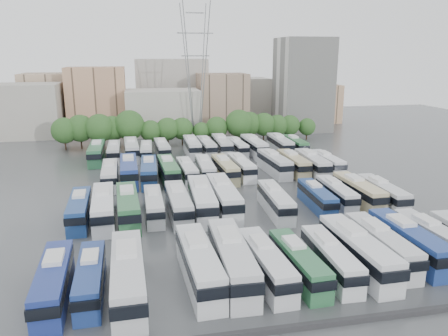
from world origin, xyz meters
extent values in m
plane|color=#424447|center=(0.00, 0.00, 0.00)|extent=(220.00, 220.00, 0.00)
cube|color=#2D2D30|center=(0.00, -33.00, 0.25)|extent=(56.00, 0.50, 0.50)
cylinder|color=black|center=(-29.64, 42.02, 1.23)|extent=(0.36, 0.36, 2.47)
sphere|color=#234C1E|center=(-29.64, 42.02, 4.58)|extent=(5.92, 5.92, 5.92)
cylinder|color=black|center=(-26.19, 42.75, 1.31)|extent=(0.36, 0.36, 2.62)
sphere|color=#234C1E|center=(-26.19, 42.75, 4.87)|extent=(6.30, 6.30, 6.30)
cylinder|color=black|center=(-21.74, 41.25, 1.35)|extent=(0.36, 0.36, 2.71)
sphere|color=#234C1E|center=(-21.74, 41.25, 5.03)|extent=(6.50, 6.50, 6.50)
cylinder|color=black|center=(-18.98, 42.83, 1.23)|extent=(0.36, 0.36, 2.46)
sphere|color=#234C1E|center=(-18.98, 42.83, 4.58)|extent=(5.92, 5.92, 5.92)
cylinder|color=black|center=(-14.98, 41.82, 1.46)|extent=(0.36, 0.36, 2.92)
sphere|color=#234C1E|center=(-14.98, 41.82, 5.42)|extent=(7.00, 7.00, 7.00)
cylinder|color=black|center=(-10.15, 41.32, 1.06)|extent=(0.36, 0.36, 2.12)
sphere|color=#234C1E|center=(-10.15, 41.32, 3.94)|extent=(5.09, 5.09, 5.09)
cylinder|color=black|center=(-6.16, 41.60, 1.14)|extent=(0.36, 0.36, 2.27)
sphere|color=#234C1E|center=(-6.16, 41.60, 4.22)|extent=(5.46, 5.46, 5.46)
cylinder|color=black|center=(-2.62, 42.19, 1.11)|extent=(0.36, 0.36, 2.21)
sphere|color=#234C1E|center=(-2.62, 42.19, 4.11)|extent=(5.31, 5.31, 5.31)
cylinder|color=black|center=(2.05, 41.90, 0.90)|extent=(0.36, 0.36, 1.81)
sphere|color=#234C1E|center=(2.05, 41.90, 3.36)|extent=(4.34, 4.34, 4.34)
cylinder|color=black|center=(5.79, 41.74, 1.12)|extent=(0.36, 0.36, 2.24)
sphere|color=#234C1E|center=(5.79, 41.74, 4.16)|extent=(5.37, 5.37, 5.37)
cylinder|color=black|center=(11.25, 41.17, 1.39)|extent=(0.36, 0.36, 2.77)
sphere|color=#234C1E|center=(11.25, 41.17, 5.15)|extent=(6.65, 6.65, 6.65)
cylinder|color=black|center=(14.23, 42.82, 1.26)|extent=(0.36, 0.36, 2.51)
sphere|color=#234C1E|center=(14.23, 42.82, 4.66)|extent=(6.03, 6.03, 6.03)
cylinder|color=black|center=(17.96, 42.52, 1.20)|extent=(0.36, 0.36, 2.40)
sphere|color=#234C1E|center=(17.96, 42.52, 4.47)|extent=(5.77, 5.77, 5.77)
cylinder|color=black|center=(21.58, 42.59, 1.10)|extent=(0.36, 0.36, 2.20)
sphere|color=#234C1E|center=(21.58, 42.59, 4.09)|extent=(5.29, 5.29, 5.29)
cylinder|color=black|center=(24.96, 42.84, 1.07)|extent=(0.36, 0.36, 2.14)
sphere|color=#234C1E|center=(24.96, 42.84, 3.97)|extent=(5.13, 5.13, 5.13)
cylinder|color=black|center=(29.59, 42.75, 0.92)|extent=(0.36, 0.36, 1.84)
sphere|color=#234C1E|center=(29.59, 42.75, 3.42)|extent=(4.42, 4.42, 4.42)
cube|color=#9E998E|center=(-42.00, 62.00, 7.00)|extent=(18.00, 14.00, 14.00)
cube|color=tan|center=(-24.00, 68.00, 9.00)|extent=(16.00, 12.00, 18.00)
cube|color=#ADA89E|center=(-6.00, 60.00, 6.00)|extent=(20.00, 14.00, 12.00)
cube|color=gray|center=(12.00, 66.00, 8.00)|extent=(14.00, 12.00, 16.00)
cube|color=gray|center=(-2.00, 80.00, 10.00)|extent=(22.00, 16.00, 20.00)
cube|color=tan|center=(-38.00, 78.00, 8.00)|extent=(16.00, 14.00, 16.00)
cube|color=#A39E93|center=(20.00, 78.00, 7.00)|extent=(18.00, 14.00, 14.00)
cube|color=tan|center=(44.00, 72.00, 6.00)|extent=(14.00, 12.00, 12.00)
cube|color=gray|center=(-14.00, 74.00, 5.00)|extent=(12.00, 10.00, 10.00)
cube|color=silver|center=(34.00, 58.00, 13.00)|extent=(14.00, 14.00, 26.00)
cylinder|color=slate|center=(0.00, 48.00, 17.00)|extent=(2.90, 2.91, 33.83)
cylinder|color=slate|center=(0.00, 52.00, 17.00)|extent=(2.90, 2.91, 33.83)
cylinder|color=slate|center=(4.00, 48.00, 17.00)|extent=(2.90, 2.91, 33.83)
cylinder|color=slate|center=(4.00, 52.00, 17.00)|extent=(2.90, 2.91, 33.83)
cube|color=slate|center=(2.00, 50.00, 31.28)|extent=(4.50, 0.30, 0.30)
cube|color=slate|center=(2.00, 50.00, 26.52)|extent=(9.00, 0.30, 0.30)
cube|color=slate|center=(2.00, 50.00, 21.08)|extent=(7.00, 0.30, 0.30)
cube|color=navy|center=(-21.33, -24.40, 1.64)|extent=(2.90, 11.66, 3.28)
cube|color=black|center=(-21.33, -24.54, 2.27)|extent=(3.03, 11.83, 0.96)
cube|color=silver|center=(-21.39, -22.95, 3.49)|extent=(1.76, 3.15, 0.42)
cube|color=navy|center=(-18.21, -24.07, 1.50)|extent=(2.47, 10.65, 3.01)
cube|color=black|center=(-18.20, -24.20, 2.08)|extent=(2.58, 10.82, 0.88)
cube|color=silver|center=(-18.23, -22.74, 3.20)|extent=(1.56, 2.86, 0.39)
cube|color=silver|center=(-14.80, -25.16, 1.88)|extent=(3.17, 13.32, 3.75)
cube|color=black|center=(-14.79, -25.32, 2.59)|extent=(3.30, 13.52, 1.10)
cube|color=silver|center=(-14.84, -23.50, 4.00)|extent=(1.97, 3.58, 0.49)
cube|color=silver|center=(-8.11, -23.92, 1.80)|extent=(3.23, 12.82, 3.60)
cube|color=black|center=(-8.11, -24.08, 2.49)|extent=(3.36, 13.01, 1.06)
cube|color=silver|center=(-8.18, -22.33, 3.84)|extent=(1.94, 3.46, 0.47)
cube|color=silver|center=(-4.84, -23.80, 1.88)|extent=(3.14, 13.35, 3.77)
cube|color=black|center=(-4.84, -23.96, 2.60)|extent=(3.27, 13.55, 1.11)
cube|color=silver|center=(-4.80, -22.13, 4.01)|extent=(1.97, 3.59, 0.49)
cube|color=silver|center=(-1.67, -24.69, 1.62)|extent=(2.95, 11.54, 3.24)
cube|color=black|center=(-1.66, -24.83, 2.24)|extent=(3.07, 11.72, 0.95)
cube|color=silver|center=(-1.74, -23.26, 3.45)|extent=(1.76, 3.12, 0.42)
cube|color=#2E6C42|center=(1.58, -25.01, 1.53)|extent=(2.76, 10.88, 3.06)
cube|color=black|center=(1.59, -25.15, 2.11)|extent=(2.87, 11.05, 0.90)
cube|color=silver|center=(1.52, -23.67, 3.26)|extent=(1.65, 2.94, 0.40)
cube|color=silver|center=(5.08, -24.78, 1.54)|extent=(2.61, 10.96, 3.09)
cube|color=black|center=(5.08, -24.92, 2.13)|extent=(2.72, 11.13, 0.91)
cube|color=silver|center=(5.12, -23.42, 3.29)|extent=(1.62, 2.95, 0.40)
cube|color=silver|center=(8.25, -24.33, 1.80)|extent=(2.94, 12.79, 3.61)
cube|color=black|center=(8.26, -24.49, 2.49)|extent=(3.08, 12.98, 1.06)
cube|color=silver|center=(8.22, -22.74, 3.84)|extent=(1.87, 3.43, 0.47)
cube|color=silver|center=(11.58, -23.15, 1.68)|extent=(2.56, 11.87, 3.36)
cube|color=black|center=(11.58, -23.29, 2.32)|extent=(2.68, 12.05, 0.99)
cube|color=silver|center=(11.58, -21.66, 3.58)|extent=(1.69, 3.17, 0.43)
cube|color=navy|center=(14.88, -23.02, 1.74)|extent=(2.76, 12.32, 3.48)
cube|color=black|center=(14.88, -23.18, 2.41)|extent=(2.89, 12.50, 1.02)
cube|color=silver|center=(14.86, -21.49, 3.71)|extent=(1.78, 3.30, 0.45)
cube|color=silver|center=(18.28, -22.56, 1.60)|extent=(2.90, 11.40, 3.20)
cube|color=black|center=(18.29, -22.71, 2.21)|extent=(3.02, 11.57, 0.94)
cube|color=silver|center=(18.22, -21.15, 3.41)|extent=(1.73, 3.08, 0.41)
cube|color=navy|center=(-21.29, -5.10, 1.60)|extent=(2.72, 11.38, 3.21)
cube|color=black|center=(-21.29, -5.24, 2.22)|extent=(2.84, 11.55, 0.94)
cube|color=silver|center=(-21.33, -3.68, 3.41)|extent=(1.69, 3.06, 0.42)
cube|color=silver|center=(-18.19, -5.46, 1.79)|extent=(3.27, 12.73, 3.57)
cube|color=black|center=(-18.18, -5.62, 2.47)|extent=(3.40, 12.92, 1.05)
cube|color=silver|center=(-18.26, -3.89, 3.81)|extent=(1.94, 3.44, 0.46)
cube|color=#2D6A3D|center=(-15.02, -5.66, 1.77)|extent=(3.27, 12.61, 3.54)
cube|color=black|center=(-15.01, -5.81, 2.45)|extent=(3.41, 12.80, 1.04)
cube|color=silver|center=(-15.10, -4.10, 3.77)|extent=(1.93, 3.41, 0.46)
cube|color=silver|center=(-11.60, -5.11, 1.51)|extent=(2.34, 10.64, 3.01)
cube|color=black|center=(-11.60, -5.24, 2.08)|extent=(2.45, 10.80, 0.89)
cube|color=silver|center=(-11.61, -3.78, 3.21)|extent=(1.53, 2.85, 0.39)
cube|color=silver|center=(-8.30, -5.71, 1.71)|extent=(2.82, 12.10, 3.41)
cube|color=black|center=(-8.30, -5.86, 2.36)|extent=(2.95, 12.28, 1.00)
cube|color=silver|center=(-8.34, -4.21, 3.63)|extent=(1.78, 3.25, 0.44)
cube|color=white|center=(-4.99, -5.08, 1.86)|extent=(3.27, 13.24, 3.72)
cube|color=black|center=(-4.99, -5.25, 2.57)|extent=(3.41, 13.44, 1.10)
cube|color=silver|center=(-4.93, -3.44, 3.96)|extent=(1.99, 3.57, 0.48)
cube|color=silver|center=(-1.85, -4.73, 1.89)|extent=(2.95, 13.34, 3.77)
cube|color=black|center=(-1.85, -4.90, 2.61)|extent=(3.09, 13.54, 1.11)
cube|color=silver|center=(-1.84, -3.07, 4.02)|extent=(1.92, 3.57, 0.49)
cube|color=silver|center=(5.03, -7.05, 1.62)|extent=(2.94, 11.55, 3.25)
cube|color=black|center=(5.03, -7.19, 2.24)|extent=(3.06, 11.73, 0.95)
cube|color=silver|center=(5.10, -5.62, 3.46)|extent=(1.76, 3.12, 0.42)
cube|color=navy|center=(11.50, -6.23, 1.50)|extent=(2.67, 10.66, 3.00)
cube|color=black|center=(11.49, -6.37, 2.07)|extent=(2.79, 10.83, 0.88)
cube|color=silver|center=(11.55, -4.91, 3.19)|extent=(1.61, 2.88, 0.39)
cube|color=silver|center=(15.00, -5.22, 1.51)|extent=(2.61, 10.73, 3.02)
cube|color=black|center=(14.99, -5.35, 2.09)|extent=(2.72, 10.89, 0.89)
cube|color=silver|center=(15.04, -3.89, 3.22)|extent=(1.60, 2.89, 0.39)
cube|color=#C8B889|center=(18.36, -5.53, 1.68)|extent=(2.70, 11.86, 3.35)
cube|color=black|center=(18.36, -5.67, 2.32)|extent=(2.82, 12.04, 0.99)
cube|color=silver|center=(18.33, -4.05, 3.57)|extent=(1.73, 3.18, 0.43)
cube|color=silver|center=(21.50, -6.78, 1.62)|extent=(2.63, 11.45, 3.23)
cube|color=black|center=(21.50, -6.92, 2.23)|extent=(2.74, 11.62, 0.95)
cube|color=silver|center=(21.52, -5.36, 3.44)|extent=(1.67, 3.07, 0.42)
cube|color=silver|center=(-18.17, 11.42, 1.65)|extent=(2.73, 11.67, 3.29)
cube|color=black|center=(-18.16, 11.28, 2.27)|extent=(2.85, 11.84, 0.97)
cube|color=silver|center=(-18.20, 12.87, 3.50)|extent=(1.71, 3.13, 0.43)
cube|color=navy|center=(-15.04, 12.78, 1.85)|extent=(3.08, 13.11, 3.70)
cube|color=black|center=(-15.04, 12.62, 2.56)|extent=(3.21, 13.31, 1.09)
cube|color=silver|center=(-15.08, 14.41, 3.94)|extent=(1.93, 3.52, 0.48)
cube|color=navy|center=(-11.63, 12.02, 1.72)|extent=(3.00, 12.25, 3.45)
cube|color=black|center=(-11.63, 11.87, 2.38)|extent=(3.13, 12.44, 1.01)
cube|color=silver|center=(-11.58, 13.54, 3.67)|extent=(1.83, 3.30, 0.45)
cube|color=#2F6E3D|center=(-8.31, 11.90, 1.73)|extent=(3.20, 12.35, 3.47)
cube|color=black|center=(-8.30, 11.74, 2.40)|extent=(3.33, 12.54, 1.02)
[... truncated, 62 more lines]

